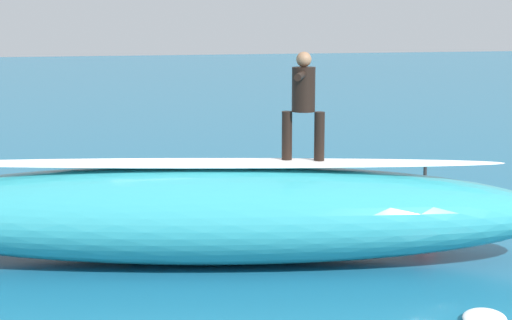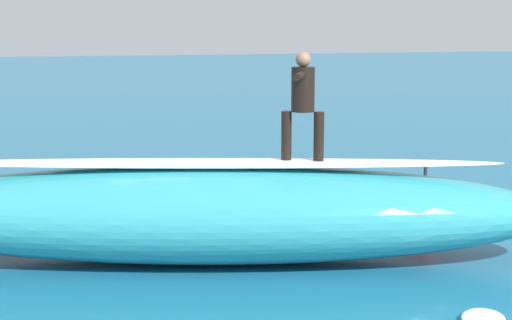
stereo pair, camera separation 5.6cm
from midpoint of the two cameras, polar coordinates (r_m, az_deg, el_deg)
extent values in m
plane|color=#196084|center=(13.54, -5.42, -4.88)|extent=(120.00, 120.00, 0.00)
ellipsoid|color=teal|center=(11.71, -3.20, -3.73)|extent=(10.04, 4.40, 1.38)
ellipsoid|color=white|center=(11.56, -3.24, -0.23)|extent=(8.28, 2.74, 0.08)
ellipsoid|color=silver|center=(11.56, 3.36, -0.21)|extent=(2.08, 1.33, 0.09)
cylinder|color=black|center=(11.53, 2.26, 1.70)|extent=(0.15, 0.15, 0.68)
cylinder|color=black|center=(11.48, 4.50, 1.64)|extent=(0.15, 0.15, 0.68)
cylinder|color=black|center=(11.42, 3.41, 4.89)|extent=(0.43, 0.43, 0.62)
sphere|color=#936B4C|center=(11.39, 3.43, 6.96)|extent=(0.21, 0.21, 0.21)
cylinder|color=black|center=(10.97, 3.16, 5.82)|extent=(0.31, 0.54, 0.10)
cylinder|color=black|center=(11.84, 3.66, 6.12)|extent=(0.31, 0.54, 0.10)
ellipsoid|color=yellow|center=(15.46, -2.31, -2.80)|extent=(2.52, 0.96, 0.09)
cylinder|color=black|center=(15.43, -2.31, -2.16)|extent=(0.78, 0.38, 0.27)
sphere|color=#936B4C|center=(15.26, -3.92, -2.11)|extent=(0.19, 0.19, 0.19)
cylinder|color=black|center=(15.76, -0.08, -2.16)|extent=(0.63, 0.22, 0.12)
cylinder|color=black|center=(15.63, 0.14, -2.27)|extent=(0.63, 0.22, 0.12)
sphere|color=red|center=(14.45, 11.67, -2.87)|extent=(0.60, 0.60, 0.60)
cylinder|color=#262626|center=(14.35, 11.75, -0.89)|extent=(0.06, 0.06, 0.42)
ellipsoid|color=white|center=(9.89, 15.61, -10.55)|extent=(0.77, 0.83, 0.11)
ellipsoid|color=white|center=(16.09, -3.19, -2.16)|extent=(0.74, 0.63, 0.17)
camera|label=1|loc=(0.03, -89.88, 0.02)|focal=57.83mm
camera|label=2|loc=(0.03, 90.12, -0.02)|focal=57.83mm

